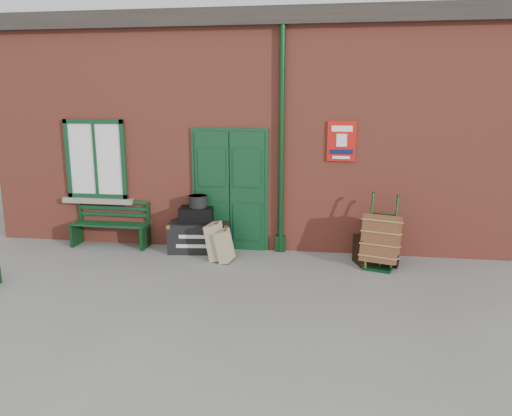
% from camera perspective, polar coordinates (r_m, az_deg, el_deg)
% --- Properties ---
extents(ground, '(80.00, 80.00, 0.00)m').
position_cam_1_polar(ground, '(8.08, -2.95, -7.79)').
color(ground, gray).
rests_on(ground, ground).
extents(station_building, '(10.30, 4.30, 4.36)m').
position_cam_1_polar(station_building, '(11.03, 0.68, 9.24)').
color(station_building, '#AA4837').
rests_on(station_building, ground).
extents(bench, '(1.46, 0.46, 0.90)m').
position_cam_1_polar(bench, '(9.96, -16.20, -1.60)').
color(bench, '#0F381D').
rests_on(bench, ground).
extents(houdini_trunk, '(1.17, 0.74, 0.55)m').
position_cam_1_polar(houdini_trunk, '(9.34, -6.45, -3.23)').
color(houdini_trunk, black).
rests_on(houdini_trunk, ground).
extents(strongbox, '(0.66, 0.51, 0.28)m').
position_cam_1_polar(strongbox, '(9.25, -6.81, -0.75)').
color(strongbox, black).
rests_on(strongbox, houdini_trunk).
extents(hatbox, '(0.37, 0.37, 0.22)m').
position_cam_1_polar(hatbox, '(9.18, -6.67, 0.75)').
color(hatbox, black).
rests_on(hatbox, strongbox).
extents(suitcase_back, '(0.34, 0.48, 0.65)m').
position_cam_1_polar(suitcase_back, '(8.82, -4.64, -3.81)').
color(suitcase_back, tan).
rests_on(suitcase_back, ground).
extents(suitcase_front, '(0.32, 0.44, 0.56)m').
position_cam_1_polar(suitcase_front, '(8.70, -3.64, -4.33)').
color(suitcase_front, tan).
rests_on(suitcase_front, ground).
extents(porter_trolley, '(0.74, 0.77, 1.20)m').
position_cam_1_polar(porter_trolley, '(8.62, 14.09, -3.57)').
color(porter_trolley, black).
rests_on(porter_trolley, ground).
extents(dark_trunk, '(0.77, 0.62, 0.48)m').
position_cam_1_polar(dark_trunk, '(8.83, 13.47, -4.69)').
color(dark_trunk, black).
rests_on(dark_trunk, ground).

